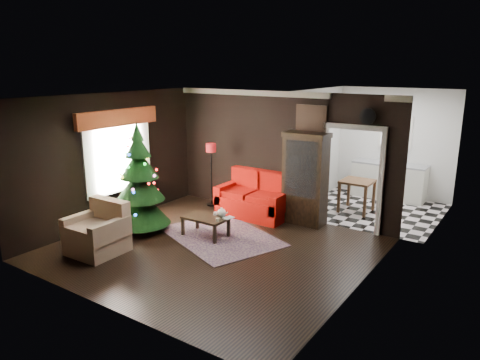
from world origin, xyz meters
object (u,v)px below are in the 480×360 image
Objects in this scene: christmas_tree at (140,182)px; kitchen_table at (357,196)px; curio_cabinet at (305,181)px; teapot at (222,213)px; floor_lamp at (211,175)px; loveseat at (254,195)px; armchair at (96,229)px; wall_clock at (368,116)px; coffee_table at (206,226)px.

christmas_tree is 3.02× the size of kitchen_table.
curio_cabinet is 1.67m from kitchen_table.
teapot is at bearing 22.70° from christmas_tree.
curio_cabinet is 1.27× the size of floor_lamp.
curio_cabinet is 1.98m from teapot.
curio_cabinet reaches higher than teapot.
curio_cabinet is 0.84× the size of christmas_tree.
floor_lamp is 3.45m from kitchen_table.
loveseat is 2.45m from kitchen_table.
loveseat reaches higher than teapot.
floor_lamp is at bearing -149.46° from kitchen_table.
floor_lamp reaches higher than teapot.
wall_clock is at bearing 44.65° from armchair.
loveseat is 1.78× the size of armchair.
wall_clock reaches higher than teapot.
floor_lamp is at bearing -175.64° from loveseat.
floor_lamp is 2.03m from christmas_tree.
curio_cabinet is at bearing 10.83° from loveseat.
christmas_tree is 7.09× the size of wall_clock.
christmas_tree reaches higher than curio_cabinet.
coffee_table is at bearing -120.76° from kitchen_table.
loveseat is at bearing -137.49° from kitchen_table.
armchair is 2.99× the size of wall_clock.
christmas_tree is 1.79m from teapot.
armchair reaches higher than teapot.
armchair is at bearing -124.03° from curio_cabinet.
loveseat reaches higher than coffee_table.
coffee_table is 3.86m from wall_clock.
curio_cabinet is 2.53× the size of kitchen_table.
armchair is at bearing -126.11° from teapot.
floor_lamp is at bearing 123.82° from coffee_table.
loveseat is 1.63m from coffee_table.
armchair is 5.55m from wall_clock.
christmas_tree is 4.98m from kitchen_table.
floor_lamp is 2.00× the size of kitchen_table.
floor_lamp is 3.29m from armchair.
loveseat is at bearing -169.17° from curio_cabinet.
armchair is 1.09× the size of coffee_table.
christmas_tree is at bearing -159.44° from coffee_table.
teapot reaches higher than coffee_table.
coffee_table is (1.01, -1.51, -0.62)m from floor_lamp.
wall_clock is (2.35, 0.40, 1.88)m from loveseat.
teapot is (1.29, -1.34, -0.33)m from floor_lamp.
teapot is 0.63× the size of wall_clock.
floor_lamp reaches higher than kitchen_table.
coffee_table is at bearing -148.14° from teapot.
kitchen_table is at bearing 65.56° from curio_cabinet.
loveseat is at bearing 67.92° from armchair.
floor_lamp reaches higher than armchair.
christmas_tree reaches higher than teapot.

